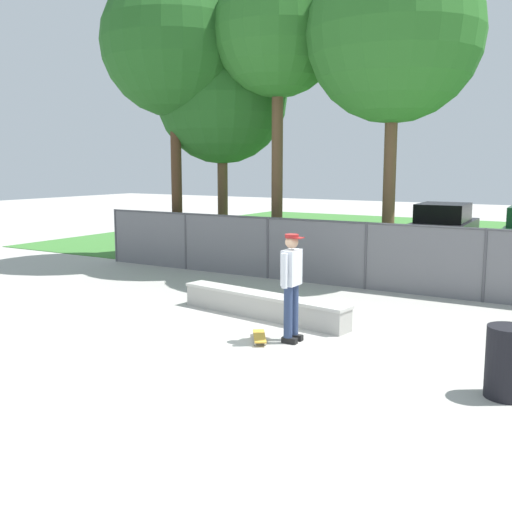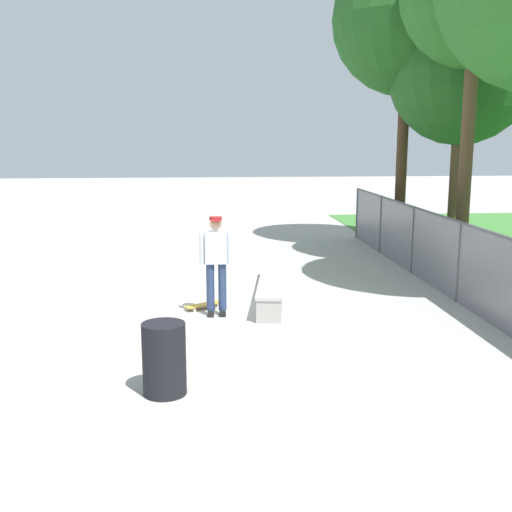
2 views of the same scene
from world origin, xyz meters
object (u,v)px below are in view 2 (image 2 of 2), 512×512
object	(u,v)px
skateboarder	(216,261)
skateboard	(204,305)
tree_near_left	(408,20)
trash_bin	(164,359)
concrete_ledge	(272,285)
tree_near_right	(461,72)

from	to	relation	value
skateboarder	skateboard	size ratio (longest dim) A/B	2.37
tree_near_left	trash_bin	world-z (taller)	tree_near_left
concrete_ledge	skateboard	size ratio (longest dim) A/B	4.98
skateboarder	skateboard	world-z (taller)	skateboarder
concrete_ledge	tree_near_right	xyz separation A→B (m)	(-4.88, 5.80, 4.77)
tree_near_left	trash_bin	xyz separation A→B (m)	(10.45, -6.40, -6.03)
concrete_ledge	skateboarder	size ratio (longest dim) A/B	2.10
tree_near_right	tree_near_left	bearing A→B (deg)	-120.22
tree_near_left	concrete_ledge	bearing A→B (deg)	-38.28
tree_near_right	skateboarder	bearing A→B (deg)	-48.67
skateboarder	tree_near_left	distance (m)	10.47
concrete_ledge	skateboard	world-z (taller)	concrete_ledge
skateboarder	tree_near_right	world-z (taller)	tree_near_right
concrete_ledge	skateboarder	xyz separation A→B (m)	(1.25, -1.18, 0.79)
tree_near_left	tree_near_right	xyz separation A→B (m)	(0.78, 1.33, -1.49)
skateboarder	trash_bin	size ratio (longest dim) A/B	1.96
trash_bin	skateboard	bearing A→B (deg)	172.61
concrete_ledge	trash_bin	distance (m)	5.17
skateboard	tree_near_left	size ratio (longest dim) A/B	0.09
skateboard	trash_bin	world-z (taller)	trash_bin
skateboarder	tree_near_right	bearing A→B (deg)	131.33
skateboarder	tree_near_right	distance (m)	10.11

